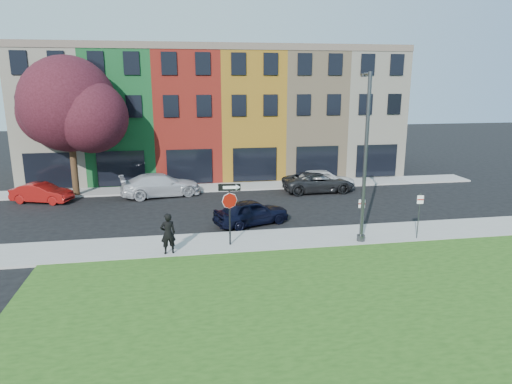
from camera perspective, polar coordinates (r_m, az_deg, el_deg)
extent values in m
plane|color=black|center=(20.57, 7.46, -8.71)|extent=(120.00, 120.00, 0.00)
cube|color=gray|center=(23.82, 9.97, -5.47)|extent=(40.00, 3.00, 0.12)
cube|color=gray|center=(34.13, -4.80, 0.59)|extent=(40.00, 2.40, 0.12)
cube|color=beige|center=(40.48, -23.15, 8.70)|extent=(5.00, 10.00, 10.00)
cube|color=#25873D|center=(39.64, -16.03, 9.18)|extent=(5.00, 10.00, 10.00)
cube|color=red|center=(39.43, -8.70, 9.53)|extent=(5.00, 10.00, 10.00)
cube|color=gold|center=(39.84, -1.39, 9.72)|extent=(5.00, 10.00, 10.00)
cube|color=#9D8665|center=(40.87, 5.67, 9.76)|extent=(5.00, 10.00, 10.00)
cube|color=beige|center=(42.47, 12.28, 9.67)|extent=(5.00, 10.00, 10.00)
cube|color=black|center=(34.99, -4.20, 3.34)|extent=(30.00, 0.12, 2.60)
cylinder|color=black|center=(21.72, -3.30, -2.94)|extent=(0.08, 0.08, 2.93)
cylinder|color=white|center=(21.50, -3.32, -1.09)|extent=(0.78, 0.11, 0.78)
cylinder|color=maroon|center=(21.48, -3.31, -1.10)|extent=(0.73, 0.10, 0.74)
cube|color=black|center=(21.35, -3.34, 0.59)|extent=(1.05, 0.15, 0.34)
cube|color=white|center=(21.32, -3.34, 0.57)|extent=(0.66, 0.09, 0.14)
imported|color=black|center=(21.14, -10.94, -5.11)|extent=(0.89, 0.75, 1.91)
imported|color=black|center=(25.33, -0.59, -2.51)|extent=(4.38, 5.30, 1.44)
imported|color=maroon|center=(33.05, -25.21, -0.10)|extent=(3.69, 4.73, 1.29)
imported|color=silver|center=(32.19, -11.81, 0.86)|extent=(4.25, 6.27, 1.58)
imported|color=black|center=(33.10, 7.81, 1.25)|extent=(2.50, 5.20, 1.43)
imported|color=silver|center=(33.55, 8.37, 1.53)|extent=(1.90, 4.63, 1.57)
cylinder|color=#404245|center=(22.22, 13.51, 3.93)|extent=(0.18, 0.18, 8.11)
cylinder|color=#404245|center=(23.19, 12.97, -5.61)|extent=(0.40, 0.40, 0.30)
cylinder|color=#404245|center=(22.91, 13.73, 14.15)|extent=(0.63, 1.96, 0.12)
cube|color=#404245|center=(24.00, 13.34, 14.02)|extent=(0.38, 0.60, 0.16)
cylinder|color=#404245|center=(23.17, 12.97, -3.25)|extent=(0.05, 0.05, 2.12)
cube|color=white|center=(22.93, 13.10, -1.44)|extent=(0.32, 0.09, 0.42)
cube|color=maroon|center=(22.92, 13.12, -1.45)|extent=(0.31, 0.08, 0.06)
cylinder|color=#404245|center=(24.07, 19.66, -2.81)|extent=(0.05, 0.05, 2.33)
cube|color=white|center=(23.83, 19.86, -0.90)|extent=(0.32, 0.07, 0.42)
cube|color=maroon|center=(23.81, 19.88, -0.91)|extent=(0.32, 0.06, 0.06)
cylinder|color=black|center=(33.58, -21.79, 2.99)|extent=(0.44, 0.44, 3.98)
sphere|color=black|center=(33.12, -22.44, 10.13)|extent=(6.31, 6.31, 6.31)
sphere|color=black|center=(31.94, -19.88, 8.83)|extent=(4.73, 4.73, 4.73)
sphere|color=black|center=(34.55, -24.28, 9.02)|extent=(4.41, 4.41, 4.41)
sphere|color=black|center=(33.64, -21.86, 12.12)|extent=(3.78, 3.78, 3.78)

